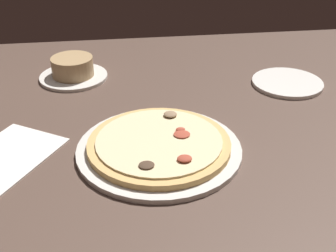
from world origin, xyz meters
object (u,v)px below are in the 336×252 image
at_px(side_plate, 287,83).
at_px(ramekin_on_saucer, 73,70).
at_px(pizza_main, 159,146).
at_px(paper_menu, 4,159).

bearing_deg(side_plate, ramekin_on_saucer, 168.36).
xyz_separation_m(pizza_main, ramekin_on_saucer, (-0.17, 0.36, 0.01)).
bearing_deg(ramekin_on_saucer, side_plate, -11.64).
height_order(side_plate, paper_menu, side_plate).
xyz_separation_m(side_plate, paper_menu, (-0.62, -0.24, -0.00)).
height_order(pizza_main, side_plate, pizza_main).
bearing_deg(ramekin_on_saucer, paper_menu, -107.52).
distance_m(side_plate, paper_menu, 0.66).
relative_size(pizza_main, ramekin_on_saucer, 1.83).
relative_size(side_plate, paper_menu, 0.81).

